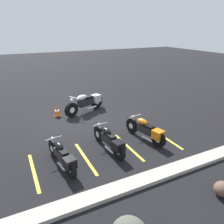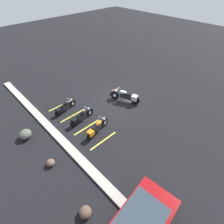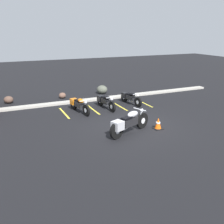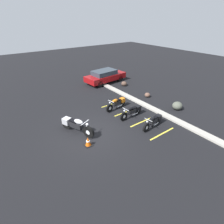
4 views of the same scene
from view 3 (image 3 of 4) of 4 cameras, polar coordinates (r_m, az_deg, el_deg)
ground at (r=12.36m, az=4.53°, el=-3.22°), size 60.00×60.00×0.00m
motorcycle_silver_featured at (r=11.36m, az=3.55°, el=-2.34°), size 2.33×1.14×0.97m
parked_bike_0 at (r=14.49m, az=-7.26°, el=1.64°), size 0.72×2.06×0.82m
parked_bike_1 at (r=15.09m, az=-1.50°, el=2.39°), size 0.58×2.05×0.81m
parked_bike_2 at (r=16.02m, az=3.94°, el=3.18°), size 0.65×1.95×0.77m
concrete_curb at (r=16.94m, az=-4.08°, el=2.74°), size 18.00×0.50×0.12m
landscape_rock_0 at (r=17.40m, az=-21.60°, el=2.50°), size 0.72×0.71×0.45m
landscape_rock_1 at (r=17.69m, az=-10.75°, el=3.56°), size 0.59×0.57×0.39m
landscape_rock_2 at (r=18.65m, az=-2.18°, el=4.90°), size 0.98×1.00×0.59m
traffic_cone at (r=12.19m, az=10.01°, el=-2.51°), size 0.40×0.40×0.53m
stall_line_0 at (r=14.55m, az=-10.36°, el=-0.23°), size 0.10×2.10×0.00m
stall_line_1 at (r=15.01m, az=-4.16°, el=0.57°), size 0.10×2.10×0.00m
stall_line_2 at (r=15.64m, az=1.60°, el=1.31°), size 0.10×2.10×0.00m
stall_line_3 at (r=16.42m, az=6.88°, el=1.97°), size 0.10×2.10×0.00m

